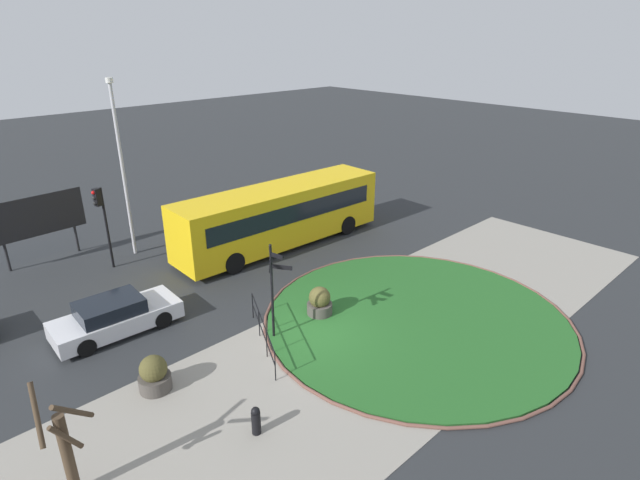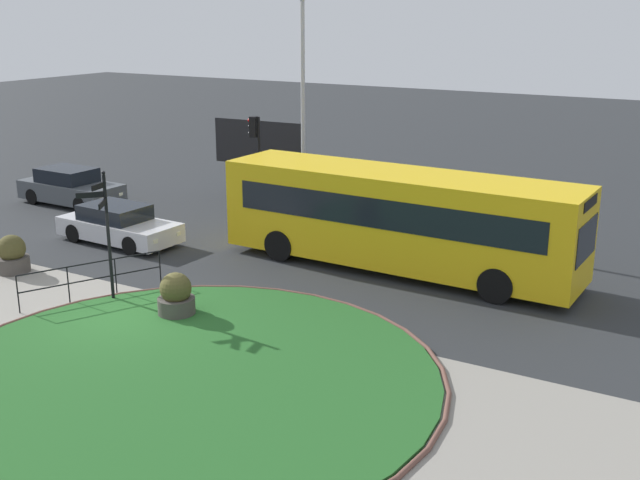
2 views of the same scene
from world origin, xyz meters
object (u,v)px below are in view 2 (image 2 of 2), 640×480
at_px(signpost_directional, 105,227).
at_px(lamppost_tall, 303,101).
at_px(car_far_lane, 70,188).
at_px(planter_near_signpost, 176,297).
at_px(billboard_left, 258,144).
at_px(planter_kerbside, 12,256).
at_px(traffic_light_near, 256,144).
at_px(bus_yellow, 398,218).
at_px(car_near_lane, 118,225).

distance_m(signpost_directional, lamppost_tall, 10.86).
distance_m(car_far_lane, planter_near_signpost, 13.82).
height_order(billboard_left, planter_kerbside, billboard_left).
relative_size(signpost_directional, car_far_lane, 0.80).
distance_m(traffic_light_near, planter_kerbside, 9.97).
bearing_deg(bus_yellow, lamppost_tall, 146.33).
height_order(car_near_lane, planter_kerbside, car_near_lane).
height_order(car_far_lane, planter_near_signpost, car_far_lane).
distance_m(car_near_lane, planter_near_signpost, 7.45).
xyz_separation_m(signpost_directional, planter_kerbside, (-4.37, 0.37, -1.60)).
bearing_deg(car_far_lane, traffic_light_near, 18.17).
bearing_deg(planter_near_signpost, car_far_lane, 147.91).
relative_size(car_near_lane, planter_near_signpost, 3.73).
height_order(bus_yellow, car_near_lane, bus_yellow).
distance_m(bus_yellow, planter_near_signpost, 7.30).
bearing_deg(lamppost_tall, traffic_light_near, -151.13).
distance_m(bus_yellow, car_far_lane, 15.12).
height_order(signpost_directional, car_far_lane, signpost_directional).
bearing_deg(car_near_lane, billboard_left, 91.75).
distance_m(signpost_directional, planter_kerbside, 4.67).
distance_m(car_near_lane, billboard_left, 8.49).
xyz_separation_m(traffic_light_near, planter_near_signpost, (4.08, -9.66, -2.26)).
relative_size(lamppost_tall, planter_kerbside, 6.99).
height_order(signpost_directional, billboard_left, signpost_directional).
bearing_deg(car_far_lane, car_near_lane, -27.58).
bearing_deg(car_near_lane, signpost_directional, -45.64).
bearing_deg(planter_near_signpost, lamppost_tall, 103.35).
bearing_deg(planter_kerbside, billboard_left, 86.98).
bearing_deg(traffic_light_near, bus_yellow, 144.66).
distance_m(lamppost_tall, billboard_left, 4.61).
relative_size(bus_yellow, car_near_lane, 2.50).
relative_size(bus_yellow, lamppost_tall, 1.36).
bearing_deg(car_far_lane, lamppost_tall, 20.36).
bearing_deg(car_far_lane, billboard_left, 43.74).
bearing_deg(billboard_left, car_far_lane, -140.69).
xyz_separation_m(car_near_lane, planter_near_signpost, (6.11, -4.26, -0.08)).
bearing_deg(planter_kerbside, signpost_directional, -4.78).
bearing_deg(car_far_lane, planter_kerbside, -52.95).
xyz_separation_m(traffic_light_near, billboard_left, (-1.89, 2.94, -0.61)).
xyz_separation_m(car_near_lane, planter_kerbside, (-0.51, -3.97, -0.09)).
height_order(traffic_light_near, planter_kerbside, traffic_light_near).
relative_size(car_near_lane, traffic_light_near, 1.17).
distance_m(bus_yellow, lamppost_tall, 7.70).
distance_m(car_near_lane, car_far_lane, 6.40).
height_order(bus_yellow, planter_kerbside, bus_yellow).
bearing_deg(car_near_lane, bus_yellow, 15.36).
bearing_deg(billboard_left, signpost_directional, -76.83).
distance_m(bus_yellow, planter_kerbside, 11.74).
bearing_deg(billboard_left, lamppost_tall, -33.98).
distance_m(bus_yellow, car_near_lane, 9.75).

